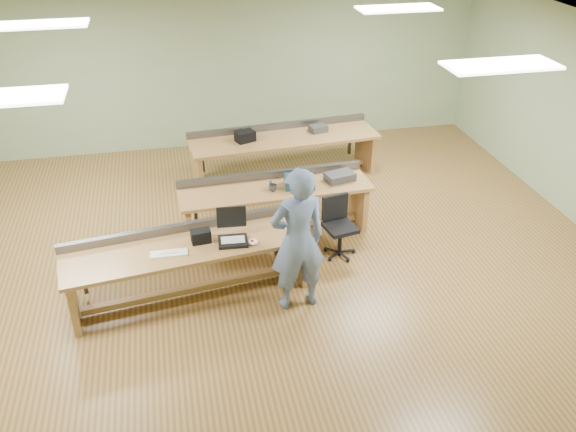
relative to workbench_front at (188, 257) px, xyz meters
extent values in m
plane|color=olive|center=(0.92, 0.80, -0.56)|extent=(10.00, 10.00, 0.00)
plane|color=silver|center=(0.92, 0.80, 2.44)|extent=(10.00, 10.00, 0.00)
cube|color=#94AC82|center=(0.92, 4.80, 0.94)|extent=(10.00, 0.04, 3.00)
cube|color=#94AC82|center=(0.92, -3.20, 0.94)|extent=(10.00, 0.04, 3.00)
cube|color=white|center=(-1.58, 2.30, 2.41)|extent=(1.20, 0.50, 0.03)
cube|color=white|center=(3.42, -0.70, 2.41)|extent=(1.20, 0.50, 0.03)
cube|color=white|center=(3.42, 2.30, 2.41)|extent=(1.20, 0.50, 0.03)
cube|color=#A47445|center=(0.01, -0.04, 0.16)|extent=(3.13, 1.23, 0.05)
cube|color=#A47445|center=(-1.41, -0.24, -0.21)|extent=(0.18, 0.72, 0.70)
cube|color=#A47445|center=(1.42, 0.16, -0.21)|extent=(0.18, 0.72, 0.70)
cube|color=#A47445|center=(0.01, -0.04, -0.46)|extent=(2.74, 0.48, 0.08)
cube|color=#505157|center=(-0.05, 0.32, 0.24)|extent=(3.03, 0.50, 0.11)
cube|color=#A47445|center=(1.35, 1.26, 0.16)|extent=(2.82, 0.85, 0.05)
cube|color=#A47445|center=(0.06, 1.21, -0.21)|extent=(0.10, 0.65, 0.70)
cube|color=#A47445|center=(2.65, 1.31, -0.21)|extent=(0.10, 0.65, 0.70)
cube|color=#A47445|center=(1.35, 1.26, -0.46)|extent=(2.50, 0.20, 0.08)
cube|color=#505157|center=(1.34, 1.59, 0.24)|extent=(2.80, 0.19, 0.11)
cube|color=#A47445|center=(1.86, 3.08, 0.16)|extent=(3.31, 1.12, 0.05)
cube|color=#A47445|center=(0.34, 2.96, -0.21)|extent=(0.14, 0.77, 0.70)
cube|color=#A47445|center=(3.38, 3.20, -0.21)|extent=(0.14, 0.77, 0.70)
cube|color=#A47445|center=(1.86, 3.08, -0.46)|extent=(2.95, 0.33, 0.08)
cube|color=#505157|center=(1.83, 3.47, 0.24)|extent=(3.25, 0.34, 0.11)
imported|color=#6678A6|center=(1.28, -0.49, 0.38)|extent=(0.73, 0.53, 1.88)
cube|color=black|center=(0.56, -0.08, 0.21)|extent=(0.38, 0.32, 0.04)
cube|color=black|center=(0.57, 0.06, 0.48)|extent=(0.36, 0.04, 0.29)
cube|color=white|center=(-0.23, -0.19, 0.20)|extent=(0.45, 0.16, 0.03)
ellipsoid|color=white|center=(0.80, -0.16, 0.22)|extent=(0.12, 0.14, 0.06)
cube|color=black|center=(0.18, 0.02, 0.27)|extent=(0.25, 0.18, 0.16)
cylinder|color=black|center=(2.11, 0.47, -0.35)|extent=(0.06, 0.06, 0.43)
cube|color=black|center=(2.11, 0.47, -0.11)|extent=(0.48, 0.48, 0.06)
cube|color=black|center=(2.08, 0.66, 0.12)|extent=(0.39, 0.12, 0.37)
cylinder|color=black|center=(2.11, 0.47, -0.53)|extent=(0.54, 0.54, 0.06)
cube|color=#143341|center=(1.70, 1.24, 0.26)|extent=(0.46, 0.37, 0.15)
cube|color=#333335|center=(2.33, 1.31, 0.25)|extent=(0.47, 0.36, 0.11)
imported|color=#333335|center=(1.30, 1.17, 0.24)|extent=(0.14, 0.14, 0.10)
cylinder|color=silver|center=(1.26, 1.25, 0.26)|extent=(0.09, 0.09, 0.13)
cube|color=black|center=(1.18, 3.05, 0.28)|extent=(0.37, 0.32, 0.18)
cube|color=#333335|center=(2.49, 3.20, 0.25)|extent=(0.33, 0.28, 0.12)
camera|label=1|loc=(-0.10, -6.44, 4.24)|focal=38.00mm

